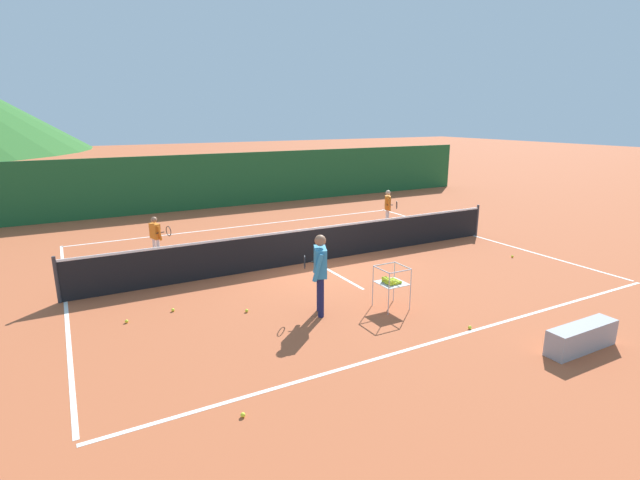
# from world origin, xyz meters

# --- Properties ---
(ground_plane) EXTENTS (120.00, 120.00, 0.00)m
(ground_plane) POSITION_xyz_m (0.00, 0.00, 0.00)
(ground_plane) COLOR #B25633
(line_baseline_near) EXTENTS (12.31, 0.08, 0.01)m
(line_baseline_near) POSITION_xyz_m (0.00, -5.35, 0.00)
(line_baseline_near) COLOR white
(line_baseline_near) RESTS_ON ground
(line_baseline_far) EXTENTS (12.31, 0.08, 0.01)m
(line_baseline_far) POSITION_xyz_m (0.00, 5.11, 0.00)
(line_baseline_far) COLOR white
(line_baseline_far) RESTS_ON ground
(line_sideline_west) EXTENTS (0.08, 10.45, 0.01)m
(line_sideline_west) POSITION_xyz_m (-6.16, 0.00, 0.00)
(line_sideline_west) COLOR white
(line_sideline_west) RESTS_ON ground
(line_sideline_east) EXTENTS (0.08, 10.45, 0.01)m
(line_sideline_east) POSITION_xyz_m (6.16, 0.00, 0.00)
(line_sideline_east) COLOR white
(line_sideline_east) RESTS_ON ground
(line_service_center) EXTENTS (0.08, 5.02, 0.01)m
(line_service_center) POSITION_xyz_m (0.00, 0.00, 0.00)
(line_service_center) COLOR white
(line_service_center) RESTS_ON ground
(tennis_net) EXTENTS (12.61, 0.08, 1.05)m
(tennis_net) POSITION_xyz_m (0.00, 0.00, 0.50)
(tennis_net) COLOR #333338
(tennis_net) RESTS_ON ground
(instructor) EXTENTS (0.50, 0.84, 1.67)m
(instructor) POSITION_xyz_m (-1.57, -3.23, 1.00)
(instructor) COLOR #191E4C
(instructor) RESTS_ON ground
(student_0) EXTENTS (0.53, 0.53, 1.23)m
(student_0) POSITION_xyz_m (-3.77, 2.33, 0.74)
(student_0) COLOR silver
(student_0) RESTS_ON ground
(student_1) EXTENTS (0.45, 0.73, 1.36)m
(student_1) POSITION_xyz_m (4.33, 2.41, 0.82)
(student_1) COLOR silver
(student_1) RESTS_ON ground
(ball_cart) EXTENTS (0.58, 0.58, 0.90)m
(ball_cart) POSITION_xyz_m (-0.11, -3.68, 0.59)
(ball_cart) COLOR #B7B7BC
(ball_cart) RESTS_ON ground
(tennis_ball_0) EXTENTS (0.07, 0.07, 0.07)m
(tennis_ball_0) POSITION_xyz_m (-2.87, -2.45, 0.03)
(tennis_ball_0) COLOR yellow
(tennis_ball_0) RESTS_ON ground
(tennis_ball_1) EXTENTS (0.07, 0.07, 0.07)m
(tennis_ball_1) POSITION_xyz_m (0.59, -5.26, 0.03)
(tennis_ball_1) COLOR yellow
(tennis_ball_1) RESTS_ON ground
(tennis_ball_2) EXTENTS (0.07, 0.07, 0.07)m
(tennis_ball_2) POSITION_xyz_m (-4.20, -1.67, 0.03)
(tennis_ball_2) COLOR yellow
(tennis_ball_2) RESTS_ON ground
(tennis_ball_3) EXTENTS (0.07, 0.07, 0.07)m
(tennis_ball_3) POSITION_xyz_m (-4.15, -5.78, 0.03)
(tennis_ball_3) COLOR yellow
(tennis_ball_3) RESTS_ON ground
(tennis_ball_4) EXTENTS (0.07, 0.07, 0.07)m
(tennis_ball_4) POSITION_xyz_m (5.20, -2.40, 0.03)
(tennis_ball_4) COLOR yellow
(tennis_ball_4) RESTS_ON ground
(tennis_ball_5) EXTENTS (0.07, 0.07, 0.07)m
(tennis_ball_5) POSITION_xyz_m (-5.13, -1.81, 0.03)
(tennis_ball_5) COLOR yellow
(tennis_ball_5) RESTS_ON ground
(windscreen_fence) EXTENTS (27.09, 0.08, 2.36)m
(windscreen_fence) POSITION_xyz_m (0.00, 9.15, 1.18)
(windscreen_fence) COLOR #1E5B2D
(windscreen_fence) RESTS_ON ground
(courtside_bench) EXTENTS (1.50, 0.36, 0.46)m
(courtside_bench) POSITION_xyz_m (1.67, -6.78, 0.23)
(courtside_bench) COLOR #99999E
(courtside_bench) RESTS_ON ground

